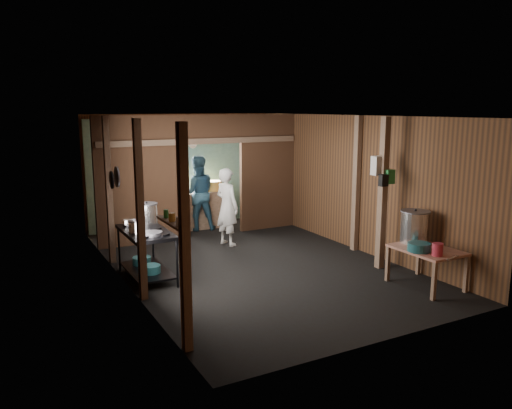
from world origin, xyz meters
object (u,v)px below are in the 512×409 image
stock_pot (415,227)px  cook (227,207)px  pink_bucket (438,249)px  prep_table (426,268)px  yellow_tub (213,186)px  gas_range (147,255)px  stove_pot_large (147,214)px

stock_pot → cook: 3.75m
stock_pot → pink_bucket: bearing=-109.5°
prep_table → stock_pot: 0.67m
yellow_tub → gas_range: bearing=-130.0°
gas_range → yellow_tub: (2.44, 2.91, 0.56)m
prep_table → yellow_tub: bearing=103.4°
stove_pot_large → pink_bucket: (3.38, -3.23, -0.27)m
yellow_tub → pink_bucket: bearing=-78.9°
stock_pot → stove_pot_large: bearing=145.3°
prep_table → stove_pot_large: (-3.54, 2.89, 0.67)m
gas_range → yellow_tub: bearing=50.0°
gas_range → cook: size_ratio=0.88×
gas_range → yellow_tub: yellow_tub is taller
stove_pot_large → yellow_tub: bearing=46.9°
stock_pot → gas_range: bearing=151.9°
gas_range → stock_pot: size_ratio=2.54×
gas_range → stove_pot_large: (0.17, 0.49, 0.57)m
pink_bucket → cook: cook is taller
stove_pot_large → stock_pot: size_ratio=0.68×
gas_range → prep_table: size_ratio=1.33×
gas_range → stove_pot_large: 0.77m
yellow_tub → cook: (-0.41, -1.64, -0.18)m
gas_range → pink_bucket: bearing=-37.7°
stove_pot_large → stock_pot: stove_pot_large is taller
stove_pot_large → stock_pot: 4.42m
prep_table → yellow_tub: (-1.27, 5.31, 0.66)m
gas_range → yellow_tub: 3.84m
stove_pot_large → pink_bucket: size_ratio=1.93×
prep_table → stock_pot: bearing=75.5°
pink_bucket → yellow_tub: (-1.11, 5.65, 0.26)m
prep_table → cook: bearing=114.6°
prep_table → cook: 4.07m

